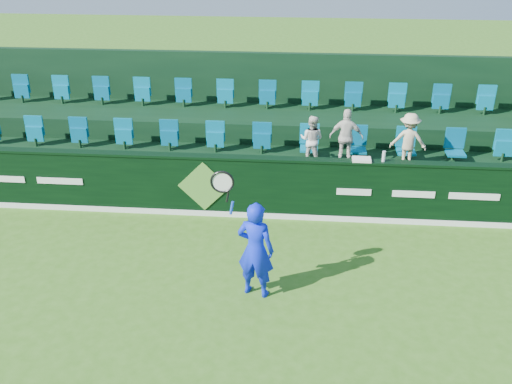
# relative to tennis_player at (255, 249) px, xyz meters

# --- Properties ---
(ground) EXTENTS (60.00, 60.00, 0.00)m
(ground) POSITION_rel_tennis_player_xyz_m (-1.31, -1.24, -0.88)
(ground) COLOR #366A19
(ground) RESTS_ON ground
(sponsor_hoarding) EXTENTS (16.00, 0.25, 1.35)m
(sponsor_hoarding) POSITION_rel_tennis_player_xyz_m (-1.30, 2.76, -0.20)
(sponsor_hoarding) COLOR black
(sponsor_hoarding) RESTS_ON ground
(stand_tier_front) EXTENTS (16.00, 2.00, 0.80)m
(stand_tier_front) POSITION_rel_tennis_player_xyz_m (-1.31, 3.86, -0.48)
(stand_tier_front) COLOR black
(stand_tier_front) RESTS_ON ground
(stand_tier_back) EXTENTS (16.00, 1.80, 1.30)m
(stand_tier_back) POSITION_rel_tennis_player_xyz_m (-1.31, 5.76, -0.23)
(stand_tier_back) COLOR black
(stand_tier_back) RESTS_ON ground
(stand_rear) EXTENTS (16.00, 4.10, 2.60)m
(stand_rear) POSITION_rel_tennis_player_xyz_m (-1.31, 6.20, 0.34)
(stand_rear) COLOR black
(stand_rear) RESTS_ON ground
(seat_row_front) EXTENTS (13.50, 0.50, 0.60)m
(seat_row_front) POSITION_rel_tennis_player_xyz_m (-1.31, 4.26, 0.22)
(seat_row_front) COLOR #046F90
(seat_row_front) RESTS_ON stand_tier_front
(seat_row_back) EXTENTS (13.50, 0.50, 0.60)m
(seat_row_back) POSITION_rel_tennis_player_xyz_m (-1.31, 6.06, 0.72)
(seat_row_back) COLOR #046F90
(seat_row_back) RESTS_ON stand_tier_back
(tennis_player) EXTENTS (1.08, 0.56, 2.33)m
(tennis_player) POSITION_rel_tennis_player_xyz_m (0.00, 0.00, 0.00)
(tennis_player) COLOR #0D21E8
(tennis_player) RESTS_ON ground
(spectator_left) EXTENTS (0.63, 0.55, 1.09)m
(spectator_left) POSITION_rel_tennis_player_xyz_m (0.91, 3.88, 0.47)
(spectator_left) COLOR silver
(spectator_left) RESTS_ON stand_tier_front
(spectator_middle) EXTENTS (0.77, 0.40, 1.26)m
(spectator_middle) POSITION_rel_tennis_player_xyz_m (1.66, 3.88, 0.55)
(spectator_middle) COLOR silver
(spectator_middle) RESTS_ON stand_tier_front
(spectator_right) EXTENTS (0.83, 0.55, 1.20)m
(spectator_right) POSITION_rel_tennis_player_xyz_m (3.00, 3.88, 0.53)
(spectator_right) COLOR #C9B98E
(spectator_right) RESTS_ON stand_tier_front
(towel) EXTENTS (0.37, 0.24, 0.06)m
(towel) POSITION_rel_tennis_player_xyz_m (1.90, 2.76, 0.50)
(towel) COLOR white
(towel) RESTS_ON sponsor_hoarding
(drinks_bottle) EXTENTS (0.07, 0.07, 0.22)m
(drinks_bottle) POSITION_rel_tennis_player_xyz_m (2.34, 2.76, 0.58)
(drinks_bottle) COLOR silver
(drinks_bottle) RESTS_ON sponsor_hoarding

